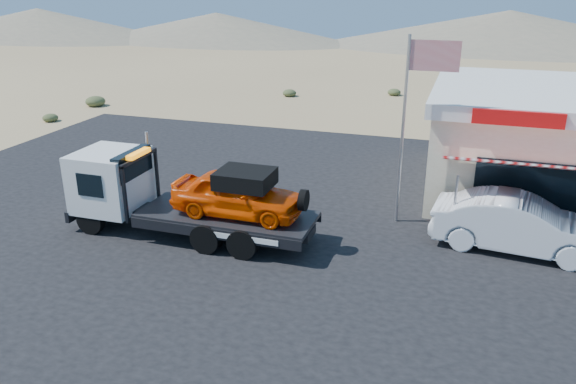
# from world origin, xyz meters

# --- Properties ---
(ground) EXTENTS (120.00, 120.00, 0.00)m
(ground) POSITION_xyz_m (0.00, 0.00, 0.00)
(ground) COLOR #937953
(ground) RESTS_ON ground
(asphalt_lot) EXTENTS (32.00, 24.00, 0.02)m
(asphalt_lot) POSITION_xyz_m (2.00, 3.00, 0.01)
(asphalt_lot) COLOR black
(asphalt_lot) RESTS_ON ground
(tow_truck) EXTENTS (7.66, 2.27, 2.56)m
(tow_truck) POSITION_xyz_m (-1.44, 1.46, 1.38)
(tow_truck) COLOR black
(tow_truck) RESTS_ON asphalt_lot
(white_sedan) EXTENTS (5.08, 2.20, 1.63)m
(white_sedan) POSITION_xyz_m (8.36, 3.48, 0.83)
(white_sedan) COLOR silver
(white_sedan) RESTS_ON asphalt_lot
(flagpole) EXTENTS (1.55, 0.10, 6.00)m
(flagpole) POSITION_xyz_m (4.93, 4.50, 3.76)
(flagpole) COLOR #99999E
(flagpole) RESTS_ON asphalt_lot
(desert_scrub) EXTENTS (23.59, 34.48, 0.66)m
(desert_scrub) POSITION_xyz_m (-13.27, 8.99, 0.28)
(desert_scrub) COLOR #364123
(desert_scrub) RESTS_ON ground
(distant_hills) EXTENTS (126.00, 48.00, 4.20)m
(distant_hills) POSITION_xyz_m (-9.77, 55.14, 1.89)
(distant_hills) COLOR #726B59
(distant_hills) RESTS_ON ground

